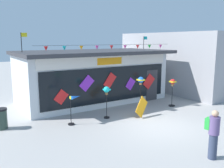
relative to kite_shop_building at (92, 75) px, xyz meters
name	(u,v)px	position (x,y,z in m)	size (l,w,h in m)	color
ground_plane	(159,126)	(0.18, -6.01, -1.66)	(80.00, 80.00, 0.00)	#9E9B99
kite_shop_building	(92,75)	(0.00, 0.00, 0.00)	(9.48, 4.89, 4.31)	silver
wind_spinner_far_left	(74,104)	(-2.93, -3.62, -0.68)	(0.71, 0.32, 1.39)	black
wind_spinner_left	(107,94)	(-1.19, -3.67, -0.38)	(0.31, 0.31, 1.64)	black
wind_spinner_center_left	(141,86)	(1.01, -3.66, -0.20)	(0.39, 0.39, 1.94)	black
wind_spinner_center_right	(173,86)	(3.30, -3.84, -0.46)	(0.38, 0.38, 1.65)	black
person_near_camera	(213,133)	(-0.49, -9.25, -0.77)	(0.36, 0.47, 1.68)	#333D56
trash_bin	(1,119)	(-5.93, -2.46, -1.18)	(0.52, 0.52, 0.94)	#2D4238
display_kite_on_ground	(142,107)	(0.43, -4.47, -1.13)	(0.55, 0.03, 0.99)	orange
neighbour_building	(190,61)	(9.04, -0.31, 0.58)	(7.09, 9.50, 4.46)	#99999E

